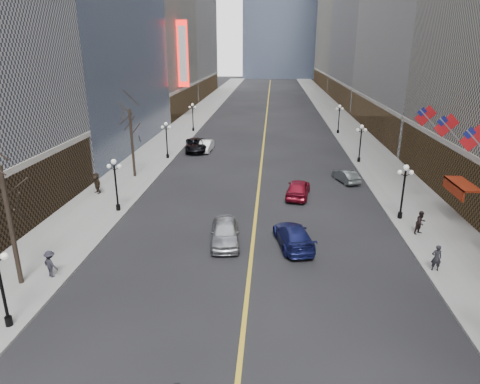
% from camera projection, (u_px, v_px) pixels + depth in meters
% --- Properties ---
extents(sidewalk_east, '(6.00, 230.00, 0.15)m').
position_uv_depth(sidewalk_east, '(348.00, 129.00, 72.58)').
color(sidewalk_east, gray).
rests_on(sidewalk_east, ground).
extents(sidewalk_west, '(6.00, 230.00, 0.15)m').
position_uv_depth(sidewalk_west, '(185.00, 127.00, 74.58)').
color(sidewalk_west, gray).
rests_on(sidewalk_west, ground).
extents(lane_line, '(0.25, 200.00, 0.02)m').
position_uv_depth(lane_line, '(266.00, 119.00, 83.03)').
color(lane_line, gold).
rests_on(lane_line, ground).
extents(streetlamp_east_1, '(1.26, 0.44, 4.52)m').
position_uv_depth(streetlamp_east_1, '(404.00, 186.00, 34.09)').
color(streetlamp_east_1, black).
rests_on(streetlamp_east_1, sidewalk_east).
extents(streetlamp_east_2, '(1.26, 0.44, 4.52)m').
position_uv_depth(streetlamp_east_2, '(361.00, 139.00, 51.07)').
color(streetlamp_east_2, black).
rests_on(streetlamp_east_2, sidewalk_east).
extents(streetlamp_east_3, '(1.26, 0.44, 4.52)m').
position_uv_depth(streetlamp_east_3, '(339.00, 116.00, 68.04)').
color(streetlamp_east_3, black).
rests_on(streetlamp_east_3, sidewalk_east).
extents(streetlamp_west_0, '(1.26, 0.44, 4.52)m').
position_uv_depth(streetlamp_west_0, '(0.00, 277.00, 20.69)').
color(streetlamp_west_0, black).
rests_on(streetlamp_west_0, sidewalk_west).
extents(streetlamp_west_1, '(1.26, 0.44, 4.52)m').
position_uv_depth(streetlamp_west_1, '(115.00, 179.00, 35.78)').
color(streetlamp_west_1, black).
rests_on(streetlamp_west_1, sidewalk_west).
extents(streetlamp_west_2, '(1.26, 0.44, 4.52)m').
position_uv_depth(streetlamp_west_2, '(166.00, 136.00, 52.75)').
color(streetlamp_west_2, black).
rests_on(streetlamp_west_2, sidewalk_west).
extents(streetlamp_west_3, '(1.26, 0.44, 4.52)m').
position_uv_depth(streetlamp_west_3, '(193.00, 114.00, 69.73)').
color(streetlamp_west_3, black).
rests_on(streetlamp_west_3, sidewalk_west).
extents(flag_3, '(2.87, 0.12, 2.87)m').
position_uv_depth(flag_3, '(476.00, 141.00, 29.59)').
color(flag_3, '#B2B2B7').
rests_on(flag_3, ground).
extents(flag_4, '(2.87, 0.12, 2.87)m').
position_uv_depth(flag_4, '(448.00, 128.00, 34.30)').
color(flag_4, '#B2B2B7').
rests_on(flag_4, ground).
extents(flag_5, '(2.87, 0.12, 2.87)m').
position_uv_depth(flag_5, '(427.00, 118.00, 39.02)').
color(flag_5, '#B2B2B7').
rests_on(flag_5, ground).
extents(awning_c, '(1.40, 4.00, 0.93)m').
position_uv_depth(awning_c, '(460.00, 185.00, 33.73)').
color(awning_c, maroon).
rests_on(awning_c, ground).
extents(theatre_marquee, '(2.00, 0.55, 12.00)m').
position_uv_depth(theatre_marquee, '(183.00, 54.00, 80.27)').
color(theatre_marquee, red).
rests_on(theatre_marquee, ground).
extents(tree_west_near, '(3.60, 3.60, 7.92)m').
position_uv_depth(tree_west_near, '(3.00, 185.00, 23.50)').
color(tree_west_near, '#2D231C').
rests_on(tree_west_near, sidewalk_west).
extents(tree_west_far, '(3.60, 3.60, 7.92)m').
position_uv_depth(tree_west_far, '(130.00, 120.00, 44.24)').
color(tree_west_far, '#2D231C').
rests_on(tree_west_far, sidewalk_west).
extents(car_nb_near, '(2.57, 5.24, 1.72)m').
position_uv_depth(car_nb_near, '(225.00, 232.00, 30.63)').
color(car_nb_near, '#A2A4A9').
rests_on(car_nb_near, ground).
extents(car_nb_mid, '(1.80, 4.50, 1.45)m').
position_uv_depth(car_nb_mid, '(206.00, 146.00, 57.42)').
color(car_nb_mid, white).
rests_on(car_nb_mid, ground).
extents(car_nb_far, '(3.77, 6.39, 1.67)m').
position_uv_depth(car_nb_far, '(196.00, 145.00, 57.49)').
color(car_nb_far, black).
rests_on(car_nb_far, ground).
extents(car_sb_near, '(3.18, 5.68, 1.55)m').
position_uv_depth(car_sb_near, '(293.00, 236.00, 30.23)').
color(car_sb_near, navy).
rests_on(car_sb_near, ground).
extents(car_sb_mid, '(2.76, 5.25, 1.70)m').
position_uv_depth(car_sb_mid, '(298.00, 188.00, 40.07)').
color(car_sb_mid, maroon).
rests_on(car_sb_mid, ground).
extents(car_sb_far, '(2.58, 4.21, 1.31)m').
position_uv_depth(car_sb_far, '(346.00, 176.00, 44.53)').
color(car_sb_far, '#535A5B').
rests_on(car_sb_far, ground).
extents(ped_ne_corner, '(0.64, 0.47, 1.73)m').
position_uv_depth(ped_ne_corner, '(436.00, 258.00, 26.58)').
color(ped_ne_corner, black).
rests_on(ped_ne_corner, sidewalk_east).
extents(ped_east_walk, '(1.00, 0.87, 1.81)m').
position_uv_depth(ped_east_walk, '(421.00, 223.00, 31.79)').
color(ped_east_walk, black).
rests_on(ped_east_walk, sidewalk_east).
extents(ped_west_walk, '(1.19, 0.90, 1.71)m').
position_uv_depth(ped_west_walk, '(50.00, 264.00, 25.87)').
color(ped_west_walk, '#22222A').
rests_on(ped_west_walk, sidewalk_west).
extents(ped_west_far, '(1.73, 1.61, 1.98)m').
position_uv_depth(ped_west_far, '(97.00, 183.00, 40.64)').
color(ped_west_far, black).
rests_on(ped_west_far, sidewalk_west).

